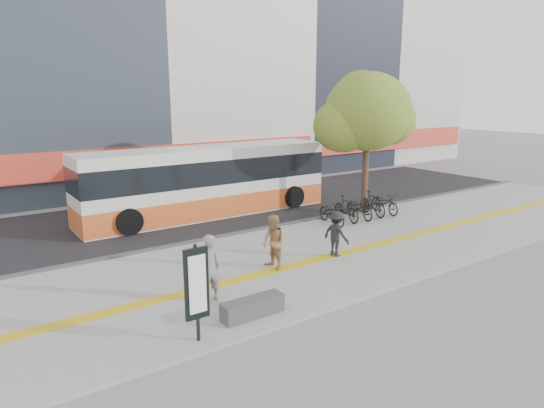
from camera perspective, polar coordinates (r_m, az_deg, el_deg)
ground at (r=14.15m, az=4.01°, el=-9.11°), size 120.00×120.00×0.00m
sidewalk at (r=15.25m, az=0.45°, el=-7.25°), size 40.00×7.00×0.08m
tactile_strip at (r=14.85m, az=1.58°, el=-7.63°), size 40.00×0.45×0.01m
street at (r=21.54m, az=-11.17°, el=-1.45°), size 40.00×8.00×0.06m
curb at (r=18.06m, az=-6.00°, el=-3.96°), size 40.00×0.25×0.14m
bench at (r=11.74m, az=-2.34°, el=-12.31°), size 1.60×0.45×0.45m
signboard at (r=10.36m, az=-9.05°, el=-9.63°), size 0.55×0.10×2.20m
street_tree at (r=21.54m, az=11.19°, el=10.64°), size 4.40×3.80×6.31m
bus at (r=21.29m, az=-7.82°, el=2.51°), size 11.34×2.69×3.02m
bicycle_row at (r=20.82m, az=10.49°, el=-0.35°), size 4.10×1.92×1.08m
seated_woman at (r=12.40m, az=-7.62°, el=-7.63°), size 0.70×0.50×1.79m
pedestrian_tan at (r=14.48m, az=0.21°, el=-4.64°), size 0.67×0.85×1.70m
pedestrian_dark at (r=15.81m, az=7.73°, el=-3.56°), size 0.72×1.06×1.53m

